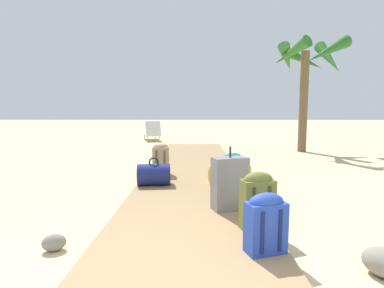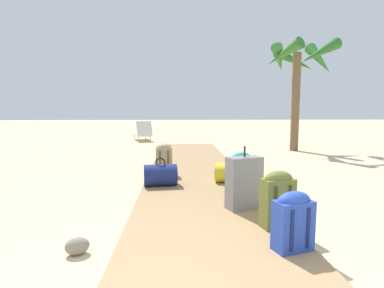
% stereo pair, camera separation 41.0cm
% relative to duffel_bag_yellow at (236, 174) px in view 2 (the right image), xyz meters
% --- Properties ---
extents(ground_plane, '(60.00, 60.00, 0.00)m').
position_rel_duffel_bag_yellow_xyz_m(ground_plane, '(-0.64, 0.32, -0.24)').
color(ground_plane, '#CCB789').
extents(boardwalk, '(1.80, 8.93, 0.08)m').
position_rel_duffel_bag_yellow_xyz_m(boardwalk, '(-0.64, 1.21, -0.20)').
color(boardwalk, '#9E7A51').
rests_on(boardwalk, ground).
extents(duffel_bag_yellow, '(0.73, 0.52, 0.43)m').
position_rel_duffel_bag_yellow_xyz_m(duffel_bag_yellow, '(0.00, 0.00, 0.00)').
color(duffel_bag_yellow, gold).
rests_on(duffel_bag_yellow, boardwalk).
extents(backpack_tan, '(0.31, 0.29, 0.61)m').
position_rel_duffel_bag_yellow_xyz_m(backpack_tan, '(-1.23, 0.68, 0.15)').
color(backpack_tan, tan).
rests_on(backpack_tan, boardwalk).
extents(suitcase_grey, '(0.48, 0.35, 0.79)m').
position_rel_duffel_bag_yellow_xyz_m(suitcase_grey, '(-0.15, -1.28, 0.16)').
color(suitcase_grey, slate).
rests_on(suitcase_grey, boardwalk).
extents(backpack_teal, '(0.37, 0.28, 0.59)m').
position_rel_duffel_bag_yellow_xyz_m(backpack_teal, '(-0.02, -0.51, 0.15)').
color(backpack_teal, '#197A7F').
rests_on(backpack_teal, boardwalk).
extents(backpack_olive, '(0.37, 0.26, 0.61)m').
position_rel_duffel_bag_yellow_xyz_m(backpack_olive, '(0.07, -1.91, 0.15)').
color(backpack_olive, olive).
rests_on(backpack_olive, boardwalk).
extents(backpack_blue, '(0.38, 0.28, 0.53)m').
position_rel_duffel_bag_yellow_xyz_m(backpack_blue, '(0.04, -2.42, 0.12)').
color(backpack_blue, '#2847B7').
rests_on(backpack_blue, boardwalk).
extents(duffel_bag_navy, '(0.56, 0.40, 0.46)m').
position_rel_duffel_bag_yellow_xyz_m(duffel_bag_navy, '(-1.25, -0.11, 0.01)').
color(duffel_bag_navy, navy).
rests_on(duffel_bag_navy, boardwalk).
extents(palm_tree_far_right, '(2.20, 2.20, 3.43)m').
position_rel_duffel_bag_yellow_xyz_m(palm_tree_far_right, '(2.78, 4.36, 2.39)').
color(palm_tree_far_right, brown).
rests_on(palm_tree_far_right, ground).
extents(lounge_chair, '(0.98, 1.61, 0.82)m').
position_rel_duffel_bag_yellow_xyz_m(lounge_chair, '(-2.42, 7.56, 0.09)').
color(lounge_chair, white).
rests_on(lounge_chair, ground).
extents(rock_left_near, '(0.25, 0.22, 0.16)m').
position_rel_duffel_bag_yellow_xyz_m(rock_left_near, '(-1.89, -2.26, -0.16)').
color(rock_left_near, gray).
rests_on(rock_left_near, ground).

